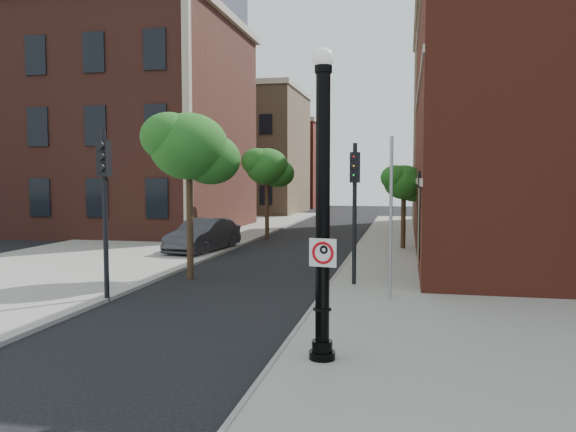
% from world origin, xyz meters
% --- Properties ---
extents(ground, '(120.00, 120.00, 0.00)m').
position_xyz_m(ground, '(0.00, 0.00, 0.00)').
color(ground, black).
rests_on(ground, ground).
extents(sidewalk_right, '(8.00, 60.00, 0.12)m').
position_xyz_m(sidewalk_right, '(6.00, 10.00, 0.06)').
color(sidewalk_right, gray).
rests_on(sidewalk_right, ground).
extents(sidewalk_left, '(10.00, 50.00, 0.12)m').
position_xyz_m(sidewalk_left, '(-9.00, 18.00, 0.06)').
color(sidewalk_left, gray).
rests_on(sidewalk_left, ground).
extents(curb_edge, '(0.10, 60.00, 0.14)m').
position_xyz_m(curb_edge, '(2.05, 10.00, 0.07)').
color(curb_edge, gray).
rests_on(curb_edge, ground).
extents(victorian_building, '(18.60, 14.60, 17.95)m').
position_xyz_m(victorian_building, '(-16.00, 23.97, 8.74)').
color(victorian_building, '#5C2A22').
rests_on(victorian_building, ground).
extents(bg_building_tan_a, '(12.00, 12.00, 12.00)m').
position_xyz_m(bg_building_tan_a, '(-12.00, 44.00, 6.00)').
color(bg_building_tan_a, '#8B6B4C').
rests_on(bg_building_tan_a, ground).
extents(bg_building_red, '(12.00, 12.00, 10.00)m').
position_xyz_m(bg_building_red, '(-12.00, 58.00, 5.00)').
color(bg_building_red, maroon).
rests_on(bg_building_red, ground).
extents(lamppost, '(0.52, 0.52, 6.11)m').
position_xyz_m(lamppost, '(2.96, -0.78, 2.82)').
color(lamppost, black).
rests_on(lamppost, ground).
extents(no_parking_sign, '(0.54, 0.13, 0.54)m').
position_xyz_m(no_parking_sign, '(2.99, -0.94, 2.24)').
color(no_parking_sign, white).
rests_on(no_parking_sign, ground).
extents(parked_car, '(2.37, 5.18, 1.65)m').
position_xyz_m(parked_car, '(-5.11, 14.22, 0.82)').
color(parked_car, '#2D2D32').
rests_on(parked_car, ground).
extents(traffic_signal_left, '(0.34, 0.42, 5.05)m').
position_xyz_m(traffic_signal_left, '(-4.07, 3.39, 3.41)').
color(traffic_signal_left, black).
rests_on(traffic_signal_left, ground).
extents(traffic_signal_right, '(0.36, 0.42, 4.78)m').
position_xyz_m(traffic_signal_right, '(2.85, 7.04, 3.22)').
color(traffic_signal_right, black).
rests_on(traffic_signal_right, ground).
extents(utility_pole, '(0.10, 0.10, 4.84)m').
position_xyz_m(utility_pole, '(4.09, 4.95, 2.42)').
color(utility_pole, '#999999').
rests_on(utility_pole, ground).
extents(street_tree_a, '(3.30, 2.98, 5.94)m').
position_xyz_m(street_tree_a, '(-3.03, 7.47, 4.69)').
color(street_tree_a, '#322114').
rests_on(street_tree_a, ground).
extents(street_tree_b, '(2.97, 2.68, 5.35)m').
position_xyz_m(street_tree_b, '(-3.48, 20.58, 4.22)').
color(street_tree_b, '#322114').
rests_on(street_tree_b, ground).
extents(street_tree_c, '(2.36, 2.14, 4.26)m').
position_xyz_m(street_tree_c, '(4.41, 17.03, 3.35)').
color(street_tree_c, '#322114').
rests_on(street_tree_c, ground).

